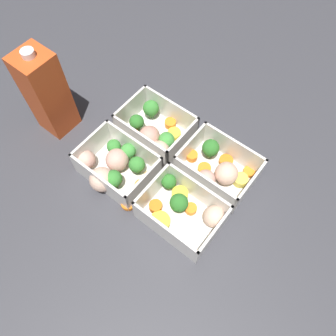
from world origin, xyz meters
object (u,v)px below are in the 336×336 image
at_px(container_near_left, 218,169).
at_px(container_near_right, 154,131).
at_px(container_far_right, 114,167).
at_px(juice_carton, 47,93).
at_px(container_far_left, 184,210).

bearing_deg(container_near_left, container_near_right, 2.96).
bearing_deg(container_far_right, container_near_left, -142.54).
bearing_deg(juice_carton, container_near_right, -152.52).
height_order(container_near_right, container_far_left, same).
height_order(container_near_left, container_far_left, same).
xyz_separation_m(container_near_left, container_far_left, (0.00, 0.11, -0.00)).
xyz_separation_m(container_near_left, container_near_right, (0.16, 0.01, 0.00)).
distance_m(container_near_left, juice_carton, 0.37).
xyz_separation_m(container_far_right, juice_carton, (0.18, -0.02, 0.07)).
bearing_deg(container_near_left, container_far_right, 37.46).
distance_m(container_near_right, container_far_right, 0.12).
distance_m(container_near_right, container_far_left, 0.19).
bearing_deg(container_near_left, container_far_left, 89.57).
bearing_deg(container_near_right, container_far_left, 146.68).
bearing_deg(juice_carton, container_far_left, 179.53).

